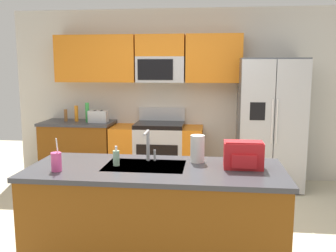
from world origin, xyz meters
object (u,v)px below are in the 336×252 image
Objects in this scene: bottle_green at (87,112)px; backpack at (243,154)px; refrigerator at (270,124)px; sink_faucet at (148,143)px; drink_cup_pink at (56,162)px; range_oven at (157,153)px; pepper_mill at (66,115)px; soap_dispenser at (116,158)px; bottle_orange at (76,114)px; paper_towel_roll at (197,149)px; toaster at (98,116)px.

backpack is (2.13, -2.35, -0.03)m from bottle_green.
refrigerator is 2.60m from sink_faucet.
drink_cup_pink is at bearing -128.62° from refrigerator.
range_oven is 1.52m from pepper_mill.
range_oven is 4.98× the size of drink_cup_pink.
sink_faucet is at bearing -122.22° from refrigerator.
refrigerator reaches higher than soap_dispenser.
bottle_orange is 0.89× the size of drink_cup_pink.
refrigerator is at bearing 57.78° from sink_faucet.
sink_faucet reaches higher than soap_dispenser.
drink_cup_pink is (0.82, -2.68, -0.04)m from bottle_orange.
refrigerator reaches higher than paper_towel_roll.
range_oven is 4.86× the size of toaster.
range_oven is at bearing 90.12° from soap_dispenser.
range_oven is 5.62× the size of bottle_orange.
bottle_green is (-2.70, 0.03, 0.12)m from refrigerator.
range_oven is 8.00× the size of soap_dispenser.
sink_faucet reaches higher than paper_towel_roll.
range_oven is at bearing -0.63° from bottle_orange.
backpack is at bearing -43.79° from pepper_mill.
sink_faucet is at bearing -59.47° from bottle_green.
range_oven is 2.68m from backpack.
bottle_orange is at bearing 5.67° from pepper_mill.
sink_faucet is 0.32m from soap_dispenser.
paper_towel_roll is (0.68, 0.20, 0.05)m from soap_dispenser.
drink_cup_pink is (0.63, -2.62, -0.07)m from bottle_green.
soap_dispenser is at bearing -69.46° from toaster.
range_oven is 2.41m from paper_towel_roll.
bottle_orange is 2.74m from sink_faucet.
backpack is at bearing 2.66° from soap_dispenser.
soap_dispenser is 0.53× the size of backpack.
soap_dispenser is at bearing -124.55° from refrigerator.
drink_cup_pink is at bearing -76.47° from bottle_green.
paper_towel_roll is at bearing -51.48° from bottle_green.
bottle_green is at bearing 113.99° from soap_dispenser.
bottle_orange reaches higher than range_oven.
refrigerator is 2.88m from soap_dispenser.
refrigerator is at bearing 55.45° from soap_dispenser.
soap_dispenser is (1.26, -2.46, -0.05)m from bottle_orange.
refrigerator is at bearing -0.44° from toaster.
sink_faucet is 1.17× the size of paper_towel_roll.
toaster is 2.65m from drink_cup_pink.
pepper_mill is 0.37m from bottle_green.
refrigerator reaches higher than bottle_orange.
refrigerator reaches higher than range_oven.
paper_towel_roll is at bearing -113.68° from refrigerator.
backpack is (1.07, -2.39, 0.57)m from range_oven.
toaster is at bearing 99.96° from drink_cup_pink.
bottle_green reaches higher than pepper_mill.
toaster is at bearing -10.26° from bottle_orange.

